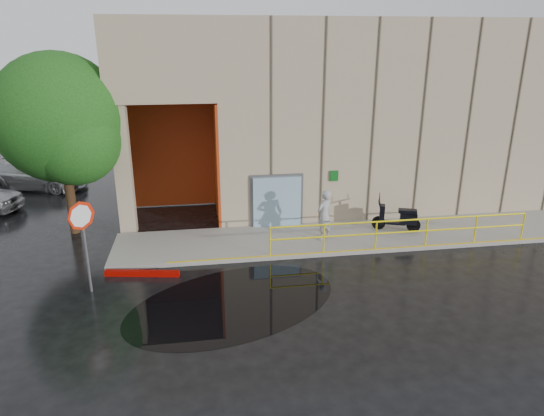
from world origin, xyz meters
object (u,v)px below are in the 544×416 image
Objects in this scene: stop_sign at (83,228)px; person at (324,215)px; tree_near at (63,123)px; red_curb at (142,273)px; car_c at (35,175)px; scooter at (398,211)px.

person is at bearing -4.29° from stop_sign.
stop_sign is 5.62m from tree_near.
stop_sign is at bearing -18.71° from person.
red_curb is 6.54m from tree_near.
red_curb is 0.47× the size of car_c.
scooter is 11.33m from stop_sign.
tree_near reaches higher than scooter.
stop_sign is at bearing -74.08° from tree_near.
scooter reaches higher than car_c.
person is at bearing -151.73° from scooter.
person is 10.09m from tree_near.
red_curb is at bearing 8.04° from stop_sign.
red_curb is at bearing -21.72° from person.
tree_near is (-12.29, 1.97, 3.34)m from scooter.
tree_near is at bearing -168.60° from scooter.
tree_near is (-9.27, 2.38, 3.21)m from person.
stop_sign is 1.20× the size of red_curb.
person is 1.00× the size of scooter.
scooter is at bearing -101.43° from car_c.
car_c is (-6.25, 10.85, 0.65)m from red_curb.
red_curb is 0.35× the size of tree_near.
scooter is 0.79× the size of red_curb.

